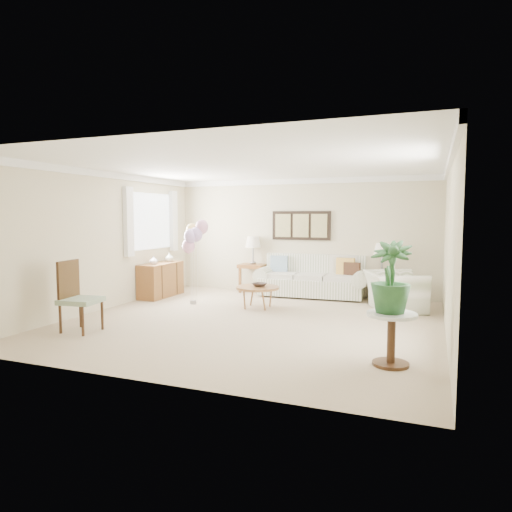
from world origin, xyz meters
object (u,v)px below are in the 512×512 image
Objects in this scene: coffee_table at (258,288)px; armchair at (395,291)px; balloon_cluster at (194,235)px; accent_chair at (77,295)px; sofa at (313,280)px.

armchair reaches higher than coffee_table.
balloon_cluster reaches higher than armchair.
accent_chair is 0.64× the size of balloon_cluster.
sofa is at bearing 68.41° from coffee_table.
coffee_table is 0.76× the size of accent_chair.
accent_chair is 2.76m from balloon_cluster.
sofa is 2.02m from armchair.
sofa is 2.30× the size of accent_chair.
coffee_table is at bearing 53.51° from accent_chair.
sofa is at bearing 58.75° from accent_chair.
coffee_table is 0.75× the size of armchair.
accent_chair is at bearing -103.60° from balloon_cluster.
armchair is (1.81, -0.90, -0.00)m from sofa.
balloon_cluster is (-1.33, -0.07, 1.00)m from coffee_table.
balloon_cluster is at bearing -138.89° from sofa.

